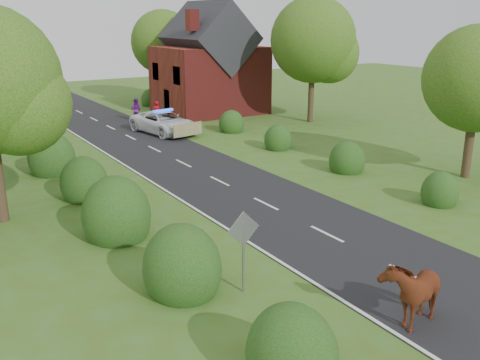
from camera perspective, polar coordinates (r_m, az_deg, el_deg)
ground at (r=17.90m, az=17.81°, el=-9.73°), size 120.00×120.00×0.00m
road at (r=29.05m, az=-5.17°, el=1.33°), size 6.00×70.00×0.02m
road_markings at (r=26.58m, az=-6.18°, el=-0.15°), size 4.96×70.00×0.01m
hedgerow_left at (r=23.58m, az=-15.64°, el=-1.08°), size 2.75×50.41×3.00m
hedgerow_right at (r=29.52m, az=9.73°, el=2.50°), size 2.10×45.78×2.10m
tree_right_b at (r=41.72m, az=8.25°, el=14.22°), size 6.56×6.40×9.40m
tree_right_c at (r=52.65m, az=-7.86°, el=14.11°), size 6.15×6.00×8.58m
road_sign at (r=15.47m, az=0.37°, el=-6.42°), size 1.06×0.08×2.53m
house at (r=45.86m, az=-3.32°, el=11.90°), size 8.00×7.40×9.17m
cow at (r=15.15m, az=17.81°, el=-11.51°), size 2.41×1.67×1.55m
police_van at (r=37.90m, az=-8.15°, el=6.09°), size 3.46×5.93×1.69m
pedestrian_red at (r=41.38m, az=-8.87°, el=7.12°), size 0.65×0.44×1.76m
pedestrian_purple at (r=42.83m, az=-11.04°, el=7.37°), size 1.11×1.09×1.80m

